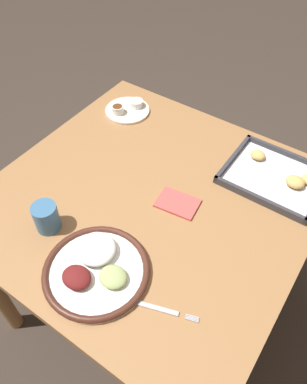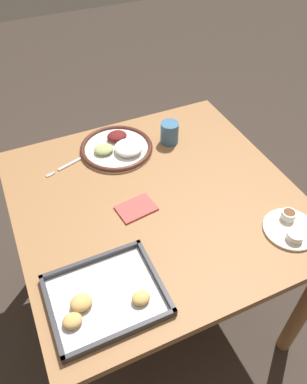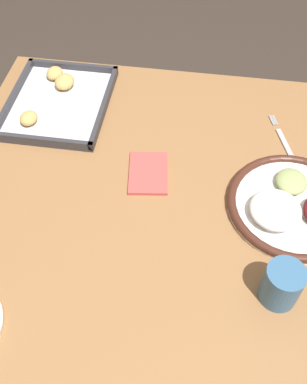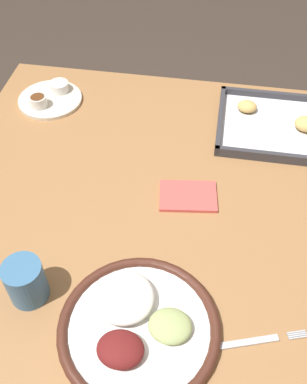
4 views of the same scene
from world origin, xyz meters
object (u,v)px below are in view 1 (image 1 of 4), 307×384
Objects in this scene: saucer_plate at (128,109)px; napkin at (178,203)px; fork at (156,308)px; drinking_cup at (46,217)px; baking_tray at (277,176)px; dinner_plate at (96,269)px.

napkin is (0.42, -0.29, -0.01)m from saucer_plate.
saucer_plate is at bearing 113.99° from fork.
drinking_cup reaches higher than fork.
fork is at bearing -47.82° from saucer_plate.
fork is 0.41m from drinking_cup.
napkin is at bearing -127.31° from baking_tray.
baking_tray is (0.08, 0.61, 0.01)m from fork.
dinner_plate is 1.66× the size of saucer_plate.
saucer_plate is 1.26× the size of napkin.
dinner_plate is at bearing -113.77° from baking_tray.
dinner_plate is 3.23× the size of drinking_cup.
baking_tray is at bearing 66.23° from dinner_plate.
saucer_plate is 0.51m from napkin.
dinner_plate is at bearing -9.32° from drinking_cup.
saucer_plate is 1.94× the size of drinking_cup.
drinking_cup is (-0.41, 0.03, 0.04)m from fork.
dinner_plate is 0.33m from napkin.
drinking_cup is 0.40m from napkin.
fork is 0.62× the size of baking_tray.
drinking_cup is at bearing -132.58° from napkin.
fork is 2.15× the size of drinking_cup.
drinking_cup is at bearing -130.10° from baking_tray.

